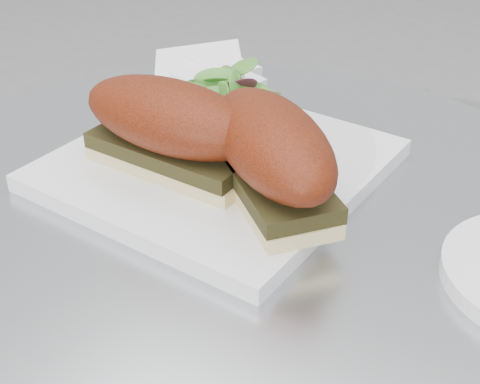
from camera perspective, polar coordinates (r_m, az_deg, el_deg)
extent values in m
cylinder|color=silver|center=(0.57, -1.24, -3.01)|extent=(0.70, 0.70, 0.02)
cube|color=white|center=(0.62, -1.89, 2.36)|extent=(0.28, 0.28, 0.02)
cube|color=#EDE194|center=(0.60, -5.71, 2.62)|extent=(0.16, 0.07, 0.01)
cube|color=black|center=(0.59, -5.78, 3.75)|extent=(0.15, 0.07, 0.01)
ellipsoid|color=#601D09|center=(0.58, -5.94, 6.44)|extent=(0.18, 0.09, 0.06)
cube|color=#EDE194|center=(0.56, 2.62, 0.25)|extent=(0.16, 0.15, 0.01)
cube|color=black|center=(0.55, 2.65, 1.44)|extent=(0.16, 0.15, 0.01)
ellipsoid|color=#601D09|center=(0.54, 2.74, 4.29)|extent=(0.19, 0.18, 0.06)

